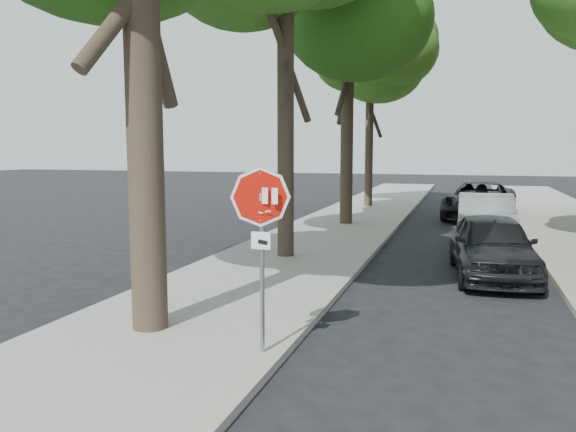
# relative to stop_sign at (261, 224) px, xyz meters

# --- Properties ---
(ground) EXTENTS (120.00, 120.00, 0.00)m
(ground) POSITION_rel_stop_sign_xyz_m (0.70, 0.03, -1.95)
(ground) COLOR black
(ground) RESTS_ON ground
(sidewalk_left) EXTENTS (4.00, 55.00, 0.12)m
(sidewalk_left) POSITION_rel_stop_sign_xyz_m (-1.80, 12.03, -1.89)
(sidewalk_left) COLOR gray
(sidewalk_left) RESTS_ON ground
(curb_left) EXTENTS (0.12, 55.00, 0.13)m
(curb_left) POSITION_rel_stop_sign_xyz_m (0.25, 12.03, -1.88)
(curb_left) COLOR #9E9384
(curb_left) RESTS_ON ground
(curb_right) EXTENTS (0.12, 55.00, 0.13)m
(curb_right) POSITION_rel_stop_sign_xyz_m (4.65, 12.03, -1.88)
(curb_right) COLOR #9E9384
(curb_right) RESTS_ON ground
(stop_sign) EXTENTS (0.76, 0.34, 2.61)m
(stop_sign) POSITION_rel_stop_sign_xyz_m (0.00, 0.00, 0.00)
(stop_sign) COLOR gray
(stop_sign) RESTS_ON sidewalk_left
(tree_mid_b) EXTENTS (5.88, 5.46, 10.36)m
(tree_mid_b) POSITION_rel_stop_sign_xyz_m (-1.72, 14.15, 6.05)
(tree_mid_b) COLOR black
(tree_mid_b) RESTS_ON sidewalk_left
(tree_far) EXTENTS (5.29, 4.91, 9.33)m
(tree_far) POSITION_rel_stop_sign_xyz_m (-2.02, 21.14, 5.26)
(tree_far) COLOR black
(tree_far) RESTS_ON sidewalk_left
(car_a) EXTENTS (2.13, 4.48, 1.48)m
(car_a) POSITION_rel_stop_sign_xyz_m (3.30, 6.50, -1.21)
(car_a) COLOR black
(car_a) RESTS_ON ground
(car_b) EXTENTS (1.65, 4.71, 1.55)m
(car_b) POSITION_rel_stop_sign_xyz_m (3.30, 11.33, -1.17)
(car_b) COLOR #9DA1A5
(car_b) RESTS_ON ground
(car_d) EXTENTS (3.34, 5.99, 1.58)m
(car_d) POSITION_rel_stop_sign_xyz_m (3.28, 17.96, -1.16)
(car_d) COLOR black
(car_d) RESTS_ON ground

